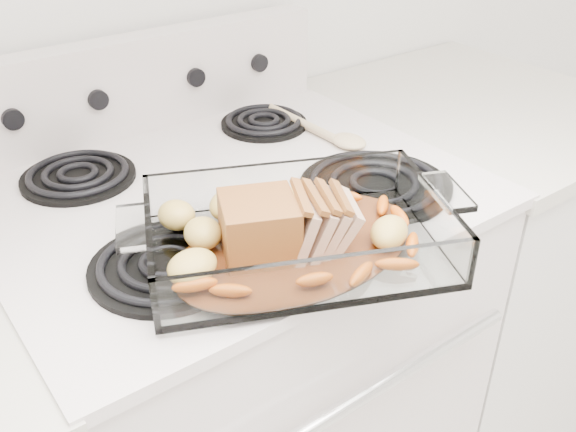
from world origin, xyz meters
TOP-DOWN VIEW (x-y plane):
  - electric_range at (0.00, 1.66)m, footprint 0.78×0.70m
  - counter_right at (0.67, 1.66)m, footprint 0.58×0.68m
  - baking_dish at (-0.03, 1.41)m, footprint 0.39×0.26m
  - pork_roast at (-0.06, 1.41)m, footprint 0.18×0.10m
  - roast_vegetables at (-0.04, 1.45)m, footprint 0.34×0.19m
  - wooden_spoon at (0.25, 1.70)m, footprint 0.06×0.26m

SIDE VIEW (x-z plane):
  - counter_right at x=0.67m, z-range 0.00..0.93m
  - electric_range at x=0.00m, z-range -0.08..1.04m
  - wooden_spoon at x=0.25m, z-range 0.94..0.95m
  - baking_dish at x=-0.03m, z-range 0.93..1.00m
  - roast_vegetables at x=-0.04m, z-range 0.95..0.99m
  - pork_roast at x=-0.06m, z-range 0.95..1.03m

